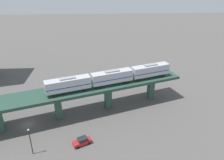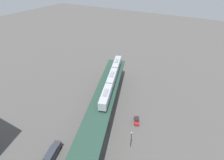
{
  "view_description": "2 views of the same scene",
  "coord_description": "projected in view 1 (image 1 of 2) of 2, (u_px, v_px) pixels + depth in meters",
  "views": [
    {
      "loc": [
        -49.78,
        -19.92,
        36.28
      ],
      "look_at": [
        6.56,
        -23.33,
        9.73
      ],
      "focal_mm": 35.0,
      "sensor_mm": 36.0,
      "label": 1
    },
    {
      "loc": [
        -23.5,
        30.31,
        49.58
      ],
      "look_at": [
        6.56,
        -23.33,
        9.73
      ],
      "focal_mm": 28.0,
      "sensor_mm": 36.0,
      "label": 2
    }
  ],
  "objects": [
    {
      "name": "ground_plane",
      "position": [
        28.0,
        125.0,
        59.32
      ],
      "size": [
        400.0,
        400.0,
        0.0
      ],
      "primitive_type": "plane",
      "color": "#514F4C"
    },
    {
      "name": "elevated_viaduct",
      "position": [
        24.0,
        102.0,
        56.38
      ],
      "size": [
        37.92,
        89.71,
        8.23
      ],
      "color": "#244135",
      "rests_on": "ground"
    },
    {
      "name": "street_car_red",
      "position": [
        82.0,
        141.0,
        51.95
      ],
      "size": [
        3.55,
        4.74,
        1.89
      ],
      "color": "#AD1E1E",
      "rests_on": "ground"
    },
    {
      "name": "street_lamp",
      "position": [
        30.0,
        140.0,
        47.8
      ],
      "size": [
        0.44,
        0.44,
        6.94
      ],
      "color": "black",
      "rests_on": "ground"
    },
    {
      "name": "subway_train",
      "position": [
        112.0,
        77.0,
        61.93
      ],
      "size": [
        14.77,
        36.08,
        4.45
      ],
      "color": "#ADB2BA",
      "rests_on": "elevated_viaduct"
    }
  ]
}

